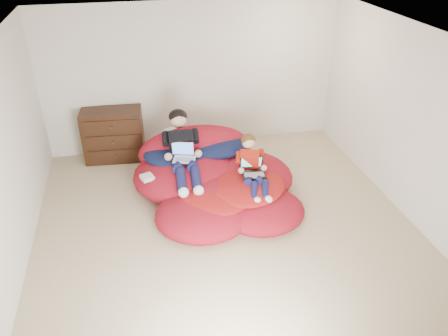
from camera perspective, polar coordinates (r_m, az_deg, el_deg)
room_shell at (r=5.83m, az=0.20°, el=-5.77°), size 5.10×5.10×2.77m
dresser at (r=7.56m, az=-14.24°, el=4.21°), size 1.02×0.59×0.88m
beanbag_pile at (r=6.48m, az=-1.40°, el=-1.35°), size 2.39×2.37×0.89m
cream_pillow at (r=6.91m, az=-6.48°, el=4.13°), size 0.48×0.31×0.31m
older_boy at (r=6.40m, az=-5.47°, el=2.81°), size 0.39×1.30×0.81m
younger_boy at (r=6.13m, az=3.69°, el=0.51°), size 0.37×0.93×0.65m
laptop_white at (r=6.32m, az=-5.29°, el=1.76°), size 0.36×0.34×0.23m
laptop_black at (r=6.12m, az=3.77°, el=-0.13°), size 0.35×0.34×0.23m
power_adapter at (r=6.27m, az=-10.01°, el=-1.22°), size 0.21×0.21×0.06m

